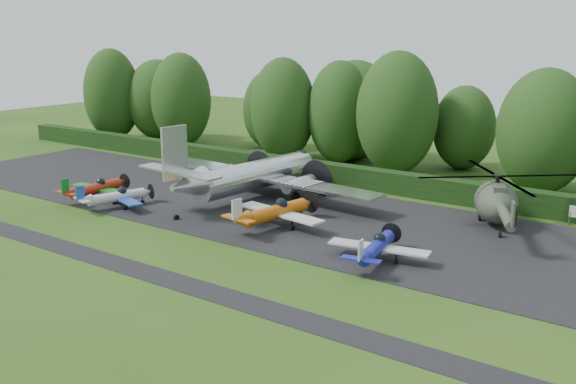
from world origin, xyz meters
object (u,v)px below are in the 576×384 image
Objects in this scene: light_plane_orange at (275,212)px; light_plane_white at (117,197)px; light_plane_red at (96,188)px; helicopter at (496,198)px; transport_plane at (253,175)px; light_plane_blue at (377,247)px.

light_plane_white is at bearing -176.33° from light_plane_orange.
helicopter is at bearing 23.67° from light_plane_red.
transport_plane is 2.93× the size of light_plane_orange.
transport_plane is 1.68× the size of helicopter.
light_plane_red is 0.99× the size of light_plane_blue.
transport_plane reaches higher than helicopter.
light_plane_red is at bearing -133.40° from helicopter.
light_plane_orange is at bearing -46.44° from transport_plane.
light_plane_white is at bearing -134.55° from transport_plane.
light_plane_blue is (23.98, 0.81, 0.07)m from light_plane_white.
helicopter is (3.52, 12.58, 1.06)m from light_plane_blue.
light_plane_white is at bearing -129.42° from helicopter.
light_plane_red is 0.84× the size of light_plane_orange.
light_plane_blue is 0.49× the size of helicopter.
transport_plane is 3.70× the size of light_plane_white.
light_plane_orange is 16.79m from helicopter.
transport_plane is 20.50m from helicopter.
transport_plane is at bearing 129.85° from light_plane_orange.
light_plane_red is 33.60m from helicopter.
light_plane_white is 0.45× the size of helicopter.
light_plane_orange is 1.18× the size of light_plane_blue.
light_plane_orange is at bearing -5.63° from light_plane_white.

